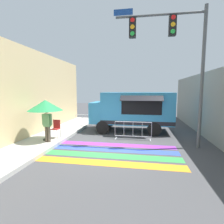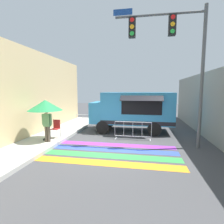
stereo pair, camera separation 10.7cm
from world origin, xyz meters
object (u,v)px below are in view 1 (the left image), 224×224
at_px(folding_chair, 56,127).
at_px(barricade_front, 133,131).
at_px(vendor_person, 47,123).
at_px(patio_umbrella, 45,106).
at_px(food_truck, 131,109).
at_px(barricade_side, 89,122).
at_px(traffic_signal_pole, 174,47).

relative_size(folding_chair, barricade_front, 0.48).
bearing_deg(vendor_person, folding_chair, 87.86).
xyz_separation_m(patio_umbrella, barricade_front, (4.39, 1.43, -1.46)).
distance_m(food_truck, folding_chair, 4.95).
bearing_deg(folding_chair, barricade_front, 14.75).
xyz_separation_m(patio_umbrella, barricade_side, (1.14, 3.80, -1.46)).
relative_size(patio_umbrella, folding_chair, 2.13).
height_order(traffic_signal_pole, barricade_side, traffic_signal_pole).
bearing_deg(food_truck, traffic_signal_pole, -54.87).
relative_size(food_truck, patio_umbrella, 2.54).
height_order(food_truck, folding_chair, food_truck).
bearing_deg(vendor_person, barricade_side, 77.66).
bearing_deg(traffic_signal_pole, barricade_front, 153.81).
height_order(vendor_person, barricade_side, vendor_person).
bearing_deg(barricade_side, food_truck, -5.71).
relative_size(food_truck, barricade_front, 2.59).
bearing_deg(vendor_person, patio_umbrella, 128.24).
bearing_deg(vendor_person, food_truck, 44.17).
distance_m(traffic_signal_pole, patio_umbrella, 6.84).
height_order(folding_chair, barricade_side, folding_chair).
xyz_separation_m(barricade_front, barricade_side, (-3.26, 2.37, -0.00)).
bearing_deg(barricade_side, barricade_front, -36.08).
xyz_separation_m(traffic_signal_pole, vendor_person, (-6.01, -0.82, -3.58)).
bearing_deg(vendor_person, traffic_signal_pole, 7.71).
xyz_separation_m(traffic_signal_pole, barricade_front, (-1.86, 0.92, -4.19)).
xyz_separation_m(patio_umbrella, vendor_person, (0.24, -0.31, -0.86)).
relative_size(food_truck, folding_chair, 5.42).
distance_m(patio_umbrella, vendor_person, 0.94).
xyz_separation_m(food_truck, barricade_front, (0.24, -2.07, -1.01)).
bearing_deg(barricade_front, traffic_signal_pole, -26.19).
height_order(food_truck, patio_umbrella, food_truck).
relative_size(traffic_signal_pole, vendor_person, 3.91).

